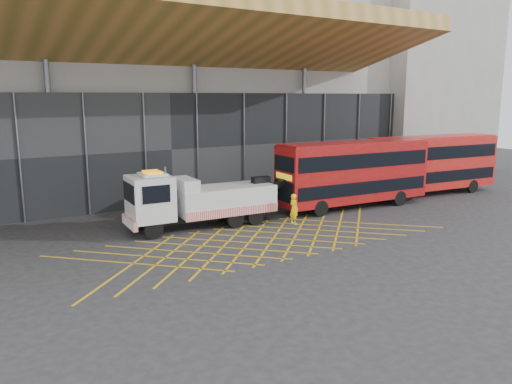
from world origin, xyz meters
TOP-DOWN VIEW (x-y plane):
  - ground_plane at (0.00, 0.00)m, footprint 120.00×120.00m
  - road_markings at (2.40, 0.00)m, footprint 21.56×7.16m
  - construction_building at (1.92, 18.40)m, footprint 55.00×23.97m
  - east_building at (32.00, 16.00)m, footprint 15.00×12.00m
  - recovery_truck at (0.66, 4.29)m, footprint 10.64×3.08m
  - bus_towed at (12.40, 3.59)m, footprint 11.61×3.44m
  - bus_second at (21.21, 3.89)m, footprint 11.65×3.73m
  - worker at (6.06, 1.98)m, footprint 0.48×0.71m

SIDE VIEW (x-z plane):
  - ground_plane at x=0.00m, z-range 0.00..0.00m
  - road_markings at x=2.40m, z-range 0.00..0.01m
  - worker at x=6.06m, z-range 0.00..1.90m
  - recovery_truck at x=0.66m, z-range -0.14..3.56m
  - bus_second at x=21.21m, z-range 0.26..4.92m
  - bus_towed at x=12.40m, z-range 0.26..4.92m
  - construction_building at x=1.92m, z-range -0.02..17.98m
  - east_building at x=32.00m, z-range 0.00..20.00m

